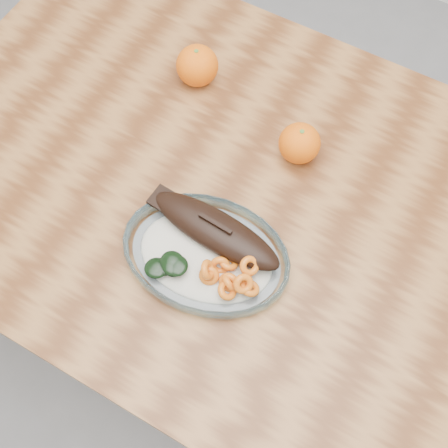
% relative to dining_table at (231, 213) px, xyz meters
% --- Properties ---
extents(ground, '(3.00, 3.00, 0.00)m').
position_rel_dining_table_xyz_m(ground, '(0.00, 0.00, -0.65)').
color(ground, slate).
rests_on(ground, ground).
extents(dining_table, '(1.20, 0.80, 0.75)m').
position_rel_dining_table_xyz_m(dining_table, '(0.00, 0.00, 0.00)').
color(dining_table, '#5B3015').
rests_on(dining_table, ground).
extents(plated_meal, '(0.57, 0.57, 0.08)m').
position_rel_dining_table_xyz_m(plated_meal, '(0.03, -0.13, 0.12)').
color(plated_meal, white).
rests_on(plated_meal, dining_table).
extents(orange_left, '(0.08, 0.08, 0.08)m').
position_rel_dining_table_xyz_m(orange_left, '(-0.17, 0.18, 0.14)').
color(orange_left, '#FA6505').
rests_on(orange_left, dining_table).
extents(orange_right, '(0.07, 0.07, 0.07)m').
position_rel_dining_table_xyz_m(orange_right, '(0.07, 0.12, 0.14)').
color(orange_right, '#FA6505').
rests_on(orange_right, dining_table).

